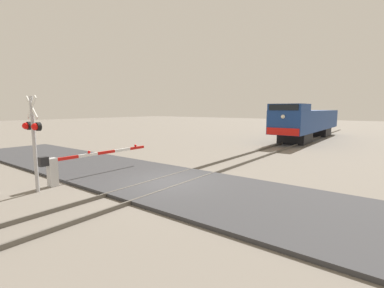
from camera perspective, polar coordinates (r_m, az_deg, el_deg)
name	(u,v)px	position (r m, az deg, el deg)	size (l,w,h in m)	color
ground_plane	(168,184)	(12.62, -5.07, -8.38)	(160.00, 160.00, 0.00)	slate
rail_track_left	(157,180)	(13.08, -7.42, -7.51)	(0.08, 80.00, 0.15)	#59544C
rail_track_right	(180,185)	(12.15, -2.55, -8.63)	(0.08, 80.00, 0.15)	#59544C
road_surface	(168,183)	(12.60, -5.08, -8.07)	(36.00, 5.60, 0.14)	#38383A
locomotive	(307,122)	(33.12, 23.02, 4.35)	(3.05, 16.97, 3.86)	black
crossing_signal	(33,133)	(12.73, -30.34, 1.97)	(1.18, 0.33, 3.95)	#ADADB2
crossing_gate	(68,165)	(13.89, -24.47, -3.93)	(0.36, 5.94, 1.38)	silver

